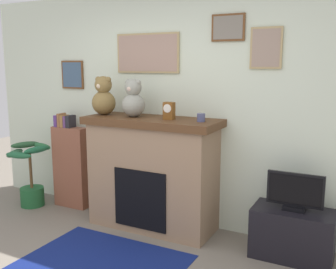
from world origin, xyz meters
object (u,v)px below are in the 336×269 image
candle_jar (201,118)px  tv_stand (292,234)px  teddy_bear_cream (133,100)px  potted_plant (30,177)px  television (295,193)px  teddy_bear_brown (104,97)px  fireplace (153,173)px  bookshelf (71,165)px  mantel_clock (169,111)px

candle_jar → tv_stand: bearing=-0.5°
teddy_bear_cream → potted_plant: bearing=-174.7°
television → teddy_bear_brown: (-2.14, 0.01, 0.79)m
candle_jar → fireplace: bearing=178.2°
teddy_bear_brown → teddy_bear_cream: 0.40m
potted_plant → candle_jar: 2.45m
fireplace → candle_jar: 0.87m
bookshelf → tv_stand: size_ratio=1.62×
television → teddy_bear_cream: size_ratio=1.24×
candle_jar → mantel_clock: 0.36m
television → mantel_clock: bearing=179.6°
fireplace → teddy_bear_brown: (-0.62, -0.02, 0.80)m
candle_jar → teddy_bear_brown: 1.20m
television → teddy_bear_brown: 2.28m
candle_jar → teddy_bear_brown: size_ratio=0.19×
tv_stand → candle_jar: 1.40m
candle_jar → mantel_clock: bearing=-179.8°
mantel_clock → teddy_bear_cream: size_ratio=0.44×
mantel_clock → television: bearing=-0.4°
bookshelf → teddy_bear_cream: 1.34m
fireplace → potted_plant: (-1.71, -0.16, -0.25)m
tv_stand → teddy_bear_cream: size_ratio=1.79×
potted_plant → bookshelf: bearing=26.0°
teddy_bear_brown → teddy_bear_cream: size_ratio=1.06×
mantel_clock → teddy_bear_brown: 0.84m
tv_stand → candle_jar: size_ratio=8.74×
bookshelf → candle_jar: (1.81, -0.09, 0.73)m
television → tv_stand: bearing=90.0°
bookshelf → teddy_bear_cream: (1.01, -0.09, 0.87)m
teddy_bear_cream → teddy_bear_brown: bearing=-180.0°
fireplace → television: size_ratio=2.93×
fireplace → candle_jar: bearing=-1.8°
fireplace → tv_stand: 1.56m
potted_plant → mantel_clock: 2.14m
teddy_bear_brown → candle_jar: bearing=0.0°
teddy_bear_cream → candle_jar: bearing=0.0°
fireplace → candle_jar: candle_jar is taller
bookshelf → potted_plant: 0.55m
bookshelf → tv_stand: (2.75, -0.10, -0.31)m
mantel_clock → tv_stand: bearing=-0.3°
television → fireplace: bearing=179.0°
fireplace → mantel_clock: mantel_clock is taller
bookshelf → mantel_clock: 1.64m
potted_plant → tv_stand: bearing=2.3°
potted_plant → teddy_bear_brown: (1.09, 0.14, 1.05)m
fireplace → candle_jar: (0.57, -0.02, 0.65)m
fireplace → bookshelf: (-1.24, 0.07, -0.08)m
tv_stand → candle_jar: candle_jar is taller
candle_jar → teddy_bear_cream: bearing=-180.0°
candle_jar → bookshelf: bearing=177.1°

